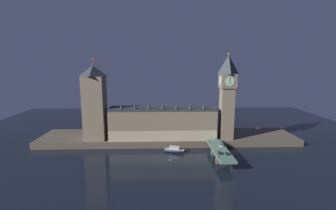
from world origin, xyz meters
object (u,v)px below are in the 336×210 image
Objects in this scene: car_northbound_trail at (220,153)px; boat_upstream at (174,150)px; car_southbound_lead at (227,154)px; victoria_tower at (95,103)px; pedestrian_far_rail at (209,141)px; clock_tower at (227,94)px; street_lamp_near at (218,151)px; car_southbound_trail at (221,145)px.

car_northbound_trail is 37.59m from boat_upstream.
car_southbound_lead is at bearing -14.00° from car_northbound_trail.
pedestrian_far_rail is (91.30, -18.97, -27.61)m from victoria_tower.
car_northbound_trail is at bearing -109.90° from clock_tower.
street_lamp_near reaches higher than boat_upstream.
clock_tower reaches higher than boat_upstream.
pedestrian_far_rail is at bearing 95.46° from car_northbound_trail.
victoria_tower is at bearing 151.37° from street_lamp_near.
car_northbound_trail is 0.96× the size of car_southbound_lead.
car_northbound_trail reaches higher than boat_upstream.
car_southbound_trail is (98.39, -27.85, -27.85)m from victoria_tower.
clock_tower is at bearing 21.97° from boat_upstream.
clock_tower is 17.09× the size of car_southbound_lead.
clock_tower is at bearing 42.80° from pedestrian_far_rail.
car_southbound_trail is (4.73, 15.89, -0.09)m from car_northbound_trail.
boat_upstream is (64.39, -20.92, -33.75)m from victoria_tower.
clock_tower is 3.95× the size of boat_upstream.
boat_upstream is (-26.91, -1.95, -6.15)m from pedestrian_far_rail.
pedestrian_far_rail is (-2.37, 24.76, 0.16)m from car_northbound_trail.
clock_tower reaches higher than car_southbound_trail.
pedestrian_far_rail is at bearing 89.25° from street_lamp_near.
car_southbound_trail is at bearing 90.00° from car_southbound_lead.
clock_tower is 1.06× the size of victoria_tower.
clock_tower is at bearing 69.41° from street_lamp_near.
street_lamp_near is at bearing -147.89° from car_southbound_lead.
car_southbound_trail is at bearing -51.34° from pedestrian_far_rail.
clock_tower is 43.72m from car_southbound_trail.
car_northbound_trail is 0.84× the size of car_southbound_trail.
victoria_tower is 40.18× the size of pedestrian_far_rail.
street_lamp_near reaches higher than car_southbound_lead.
car_northbound_trail is 7.40m from street_lamp_near.
boat_upstream is at bearing -175.85° from pedestrian_far_rail.
victoria_tower reaches higher than car_northbound_trail.
street_lamp_near is at bearing -90.75° from pedestrian_far_rail.
boat_upstream is at bearing 168.49° from car_southbound_trail.
clock_tower is 58.54m from street_lamp_near.
clock_tower is 55.30m from car_northbound_trail.
car_southbound_lead is at bearing -103.40° from clock_tower.
victoria_tower is 16.73× the size of car_northbound_trail.
car_northbound_trail reaches higher than car_southbound_trail.
car_northbound_trail is at bearing 64.83° from street_lamp_near.
clock_tower is 41.56m from pedestrian_far_rail.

